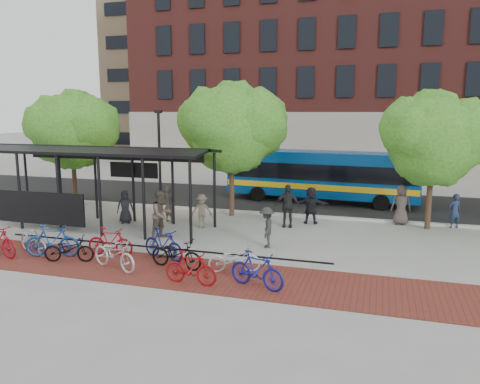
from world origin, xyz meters
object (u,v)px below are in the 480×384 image
(bike_10, at_px, (234,259))
(bike_4, at_px, (69,249))
(tree_b, at_px, (234,124))
(pedestrian_0, at_px, (125,207))
(bike_6, at_px, (114,254))
(bus_shelter, at_px, (94,159))
(bike_2, at_px, (34,240))
(bike_7, at_px, (163,244))
(tree_c, at_px, (436,136))
(bus, at_px, (322,173))
(lamp_post_left, at_px, (160,157))
(pedestrian_7, at_px, (455,211))
(bike_9, at_px, (191,268))
(pedestrian_4, at_px, (287,206))
(bike_5, at_px, (110,242))
(bike_3, at_px, (52,241))
(pedestrian_8, at_px, (161,214))
(tree_a, at_px, (73,127))
(pedestrian_3, at_px, (202,211))
(bike_11, at_px, (257,270))
(pedestrian_5, at_px, (311,205))
(pedestrian_1, at_px, (169,204))
(bike_8, at_px, (176,254))
(pedestrian_6, at_px, (401,205))
(pedestrian_9, at_px, (267,227))

(bike_10, bearing_deg, bike_4, 76.94)
(tree_b, xyz_separation_m, pedestrian_0, (-4.31, -2.94, -3.70))
(bike_6, bearing_deg, bus_shelter, 59.57)
(bike_2, height_order, bike_7, bike_7)
(tree_c, xyz_separation_m, bus, (-5.33, 4.75, -2.41))
(tree_b, distance_m, lamp_post_left, 4.45)
(bike_6, height_order, pedestrian_7, pedestrian_7)
(tree_b, relative_size, bus, 0.60)
(bike_9, bearing_deg, pedestrian_4, -7.01)
(bus_shelter, bearing_deg, bike_5, -50.62)
(bus_shelter, height_order, bike_3, bus_shelter)
(pedestrian_0, xyz_separation_m, pedestrian_8, (2.79, -1.91, 0.23))
(tree_a, height_order, pedestrian_8, tree_a)
(bike_6, distance_m, pedestrian_7, 14.57)
(bike_2, bearing_deg, tree_c, -35.69)
(bus, xyz_separation_m, bike_6, (-4.96, -13.47, -1.11))
(pedestrian_3, xyz_separation_m, pedestrian_4, (3.54, 1.32, 0.19))
(bike_11, xyz_separation_m, pedestrian_4, (-0.59, 7.44, 0.41))
(tree_a, distance_m, pedestrian_5, 13.32)
(bus_shelter, bearing_deg, bus, 43.99)
(tree_c, distance_m, pedestrian_8, 11.97)
(lamp_post_left, distance_m, pedestrian_5, 8.23)
(bike_9, distance_m, pedestrian_8, 5.39)
(bike_7, distance_m, pedestrian_5, 7.90)
(bike_10, xyz_separation_m, pedestrian_3, (-3.10, 5.03, 0.32))
(tree_b, height_order, pedestrian_8, tree_b)
(bike_5, bearing_deg, pedestrian_1, -2.29)
(bike_4, bearing_deg, pedestrian_0, -5.06)
(pedestrian_0, distance_m, pedestrian_3, 3.72)
(bike_6, height_order, pedestrian_0, pedestrian_0)
(bus, xyz_separation_m, bike_7, (-3.90, -12.05, -1.10))
(bike_4, bearing_deg, bike_2, 60.54)
(tree_a, relative_size, pedestrian_3, 4.06)
(bike_5, bearing_deg, pedestrian_4, -45.62)
(bike_2, relative_size, bike_5, 1.12)
(pedestrian_1, bearing_deg, pedestrian_3, 178.89)
(bike_2, relative_size, bike_10, 1.15)
(bike_2, height_order, bike_8, bike_2)
(tree_b, distance_m, pedestrian_6, 8.58)
(bus, bearing_deg, bus_shelter, -130.91)
(bus_shelter, relative_size, bike_4, 6.22)
(bike_7, height_order, pedestrian_9, pedestrian_9)
(tree_b, distance_m, bike_8, 8.97)
(pedestrian_4, bearing_deg, bike_4, -137.22)
(bike_4, xyz_separation_m, bike_10, (5.71, 0.65, -0.01))
(tree_a, distance_m, bike_8, 13.04)
(tree_c, xyz_separation_m, pedestrian_4, (-6.04, -1.50, -3.10))
(tree_c, bearing_deg, bus_shelter, -164.94)
(bike_7, bearing_deg, bike_9, -116.99)
(bike_5, relative_size, pedestrian_8, 0.87)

